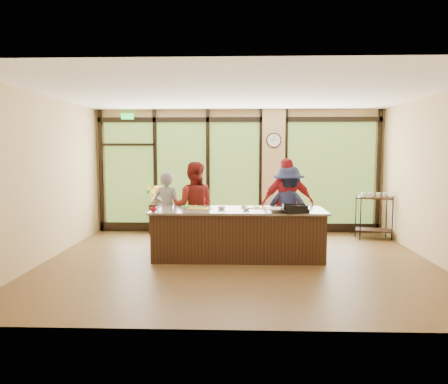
# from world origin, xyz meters

# --- Properties ---
(floor) EXTENTS (7.00, 7.00, 0.00)m
(floor) POSITION_xyz_m (0.00, 0.00, 0.00)
(floor) COLOR brown
(floor) RESTS_ON ground
(ceiling) EXTENTS (7.00, 7.00, 0.00)m
(ceiling) POSITION_xyz_m (0.00, 0.00, 3.00)
(ceiling) COLOR white
(ceiling) RESTS_ON back_wall
(back_wall) EXTENTS (7.00, 0.00, 7.00)m
(back_wall) POSITION_xyz_m (0.00, 3.00, 1.50)
(back_wall) COLOR tan
(back_wall) RESTS_ON floor
(left_wall) EXTENTS (0.00, 6.00, 6.00)m
(left_wall) POSITION_xyz_m (-3.50, 0.00, 1.50)
(left_wall) COLOR tan
(left_wall) RESTS_ON floor
(right_wall) EXTENTS (0.00, 6.00, 6.00)m
(right_wall) POSITION_xyz_m (3.50, 0.00, 1.50)
(right_wall) COLOR tan
(right_wall) RESTS_ON floor
(window_wall) EXTENTS (6.90, 0.12, 3.00)m
(window_wall) POSITION_xyz_m (0.16, 2.95, 1.39)
(window_wall) COLOR tan
(window_wall) RESTS_ON floor
(island_base) EXTENTS (3.10, 1.00, 0.88)m
(island_base) POSITION_xyz_m (0.00, 0.30, 0.44)
(island_base) COLOR black
(island_base) RESTS_ON floor
(countertop) EXTENTS (3.20, 1.10, 0.04)m
(countertop) POSITION_xyz_m (0.00, 0.30, 0.90)
(countertop) COLOR gray
(countertop) RESTS_ON island_base
(wall_clock) EXTENTS (0.36, 0.04, 0.36)m
(wall_clock) POSITION_xyz_m (0.85, 2.87, 2.25)
(wall_clock) COLOR black
(wall_clock) RESTS_ON window_wall
(cook_left) EXTENTS (0.66, 0.52, 1.58)m
(cook_left) POSITION_xyz_m (-1.45, 1.05, 0.79)
(cook_left) COLOR gray
(cook_left) RESTS_ON floor
(cook_midleft) EXTENTS (0.89, 0.71, 1.78)m
(cook_midleft) POSITION_xyz_m (-0.90, 0.97, 0.89)
(cook_midleft) COLOR maroon
(cook_midleft) RESTS_ON floor
(cook_midright) EXTENTS (1.15, 0.65, 1.85)m
(cook_midright) POSITION_xyz_m (0.99, 1.01, 0.93)
(cook_midright) COLOR maroon
(cook_midright) RESTS_ON floor
(cook_right) EXTENTS (1.23, 0.92, 1.70)m
(cook_right) POSITION_xyz_m (1.00, 0.99, 0.85)
(cook_right) COLOR #1C203E
(cook_right) RESTS_ON floor
(roasting_pan) EXTENTS (0.49, 0.42, 0.07)m
(roasting_pan) POSITION_xyz_m (0.99, -0.12, 0.96)
(roasting_pan) COLOR black
(roasting_pan) RESTS_ON countertop
(mixing_bowl) EXTENTS (0.39, 0.39, 0.08)m
(mixing_bowl) POSITION_xyz_m (0.68, -0.09, 0.96)
(mixing_bowl) COLOR silver
(mixing_bowl) RESTS_ON countertop
(cutting_board_left) EXTENTS (0.44, 0.36, 0.01)m
(cutting_board_left) POSITION_xyz_m (-0.90, 0.62, 0.93)
(cutting_board_left) COLOR green
(cutting_board_left) RESTS_ON countertop
(cutting_board_center) EXTENTS (0.46, 0.39, 0.01)m
(cutting_board_center) POSITION_xyz_m (-0.73, 0.37, 0.93)
(cutting_board_center) COLOR gold
(cutting_board_center) RESTS_ON countertop
(cutting_board_right) EXTENTS (0.43, 0.38, 0.01)m
(cutting_board_right) POSITION_xyz_m (0.42, 0.50, 0.93)
(cutting_board_right) COLOR gold
(cutting_board_right) RESTS_ON countertop
(prep_bowl_near) EXTENTS (0.17, 0.17, 0.05)m
(prep_bowl_near) POSITION_xyz_m (-0.31, 0.33, 0.94)
(prep_bowl_near) COLOR silver
(prep_bowl_near) RESTS_ON countertop
(prep_bowl_mid) EXTENTS (0.17, 0.17, 0.04)m
(prep_bowl_mid) POSITION_xyz_m (0.15, 0.18, 0.94)
(prep_bowl_mid) COLOR silver
(prep_bowl_mid) RESTS_ON countertop
(prep_bowl_far) EXTENTS (0.15, 0.15, 0.03)m
(prep_bowl_far) POSITION_xyz_m (0.11, 0.58, 0.94)
(prep_bowl_far) COLOR silver
(prep_bowl_far) RESTS_ON countertop
(red_ramekin) EXTENTS (0.13, 0.13, 0.09)m
(red_ramekin) POSITION_xyz_m (-1.50, -0.12, 0.96)
(red_ramekin) COLOR #A61025
(red_ramekin) RESTS_ON countertop
(flower_stand) EXTENTS (0.41, 0.41, 0.72)m
(flower_stand) POSITION_xyz_m (-1.99, 2.75, 0.36)
(flower_stand) COLOR black
(flower_stand) RESTS_ON floor
(flower_vase) EXTENTS (0.27, 0.27, 0.27)m
(flower_vase) POSITION_xyz_m (-1.99, 2.75, 0.85)
(flower_vase) COLOR olive
(flower_vase) RESTS_ON flower_stand
(bar_cart) EXTENTS (0.87, 0.65, 1.06)m
(bar_cart) POSITION_xyz_m (3.09, 2.21, 0.63)
(bar_cart) COLOR black
(bar_cart) RESTS_ON floor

